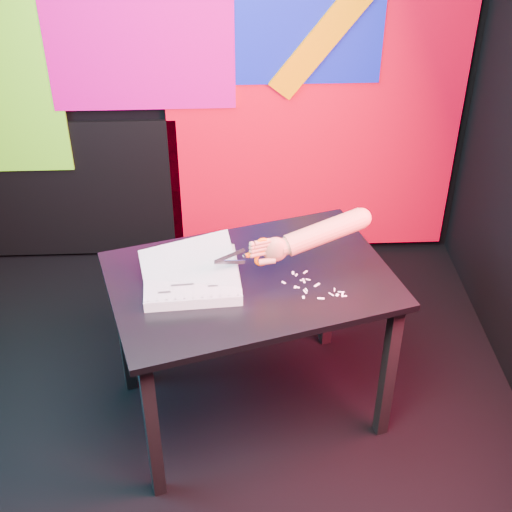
{
  "coord_description": "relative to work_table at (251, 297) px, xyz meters",
  "views": [
    {
      "loc": [
        0.18,
        -2.09,
        2.47
      ],
      "look_at": [
        0.28,
        0.19,
        0.87
      ],
      "focal_mm": 50.0,
      "sensor_mm": 36.0,
      "label": 1
    }
  ],
  "objects": [
    {
      "name": "hand_forearm",
      "position": [
        0.26,
        0.04,
        0.27
      ],
      "size": [
        0.49,
        0.2,
        0.16
      ],
      "rotation": [
        0.0,
        0.0,
        0.31
      ],
      "color": "#BA614B",
      "rests_on": "work_table"
    },
    {
      "name": "scissors",
      "position": [
        0.03,
        -0.03,
        0.24
      ],
      "size": [
        0.22,
        0.08,
        0.13
      ],
      "rotation": [
        0.0,
        0.0,
        0.31
      ],
      "color": "#A6A9AF",
      "rests_on": "printout_stack"
    },
    {
      "name": "work_table",
      "position": [
        0.0,
        0.0,
        0.0
      ],
      "size": [
        1.29,
        1.03,
        0.75
      ],
      "rotation": [
        0.0,
        0.0,
        0.28
      ],
      "color": "black",
      "rests_on": "ground"
    },
    {
      "name": "room",
      "position": [
        -0.26,
        -0.21,
        0.7
      ],
      "size": [
        3.01,
        3.01,
        2.71
      ],
      "color": "black",
      "rests_on": "ground"
    },
    {
      "name": "printout_stack",
      "position": [
        -0.23,
        -0.05,
        0.12
      ],
      "size": [
        0.41,
        0.3,
        0.2
      ],
      "rotation": [
        0.0,
        0.0,
        0.07
      ],
      "color": "white",
      "rests_on": "work_table"
    },
    {
      "name": "paper_clippings",
      "position": [
        0.24,
        -0.07,
        0.1
      ],
      "size": [
        0.25,
        0.19,
        0.0
      ],
      "color": "white",
      "rests_on": "work_table"
    },
    {
      "name": "backdrop",
      "position": [
        -0.2,
        1.26,
        0.3
      ],
      "size": [
        2.88,
        0.05,
        2.08
      ],
      "color": "red",
      "rests_on": "ground"
    }
  ]
}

